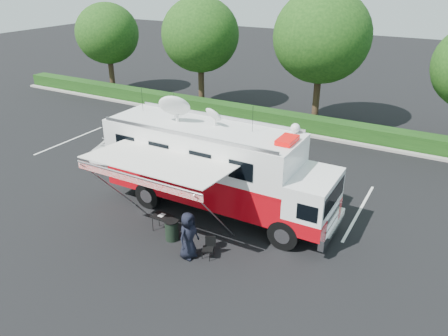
# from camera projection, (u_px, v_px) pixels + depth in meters

# --- Properties ---
(ground_plane) EXTENTS (120.00, 120.00, 0.00)m
(ground_plane) POSITION_uv_depth(u_px,v_px,m) (219.00, 211.00, 19.48)
(ground_plane) COLOR black
(ground_plane) RESTS_ON ground
(back_border) EXTENTS (60.00, 6.14, 8.87)m
(back_border) POSITION_uv_depth(u_px,v_px,m) (338.00, 54.00, 27.09)
(back_border) COLOR #9E998E
(back_border) RESTS_ON ground_plane
(stall_lines) EXTENTS (24.12, 5.50, 0.01)m
(stall_lines) POSITION_uv_depth(u_px,v_px,m) (240.00, 182.00, 22.07)
(stall_lines) COLOR silver
(stall_lines) RESTS_ON ground_plane
(command_truck) EXTENTS (10.26, 2.82, 4.93)m
(command_truck) POSITION_uv_depth(u_px,v_px,m) (216.00, 167.00, 18.63)
(command_truck) COLOR black
(command_truck) RESTS_ON ground_plane
(awning) EXTENTS (5.60, 2.88, 3.38)m
(awning) POSITION_uv_depth(u_px,v_px,m) (156.00, 165.00, 16.28)
(awning) COLOR silver
(awning) RESTS_ON ground_plane
(white_suv) EXTENTS (4.09, 5.63, 1.42)m
(white_suv) POSITION_uv_depth(u_px,v_px,m) (123.00, 156.00, 25.15)
(white_suv) COLOR white
(white_suv) RESTS_ON ground_plane
(person) EXTENTS (0.71, 0.98, 1.87)m
(person) POSITION_uv_depth(u_px,v_px,m) (189.00, 256.00, 16.39)
(person) COLOR black
(person) RESTS_ON ground_plane
(folding_table) EXTENTS (0.84, 0.61, 0.70)m
(folding_table) POSITION_uv_depth(u_px,v_px,m) (162.00, 217.00, 17.74)
(folding_table) COLOR black
(folding_table) RESTS_ON ground_plane
(folding_chair) EXTENTS (0.53, 0.56, 0.84)m
(folding_chair) POSITION_uv_depth(u_px,v_px,m) (209.00, 246.00, 16.19)
(folding_chair) COLOR black
(folding_chair) RESTS_ON ground_plane
(trash_bin) EXTENTS (0.58, 0.58, 0.87)m
(trash_bin) POSITION_uv_depth(u_px,v_px,m) (172.00, 230.00, 17.26)
(trash_bin) COLOR black
(trash_bin) RESTS_ON ground_plane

